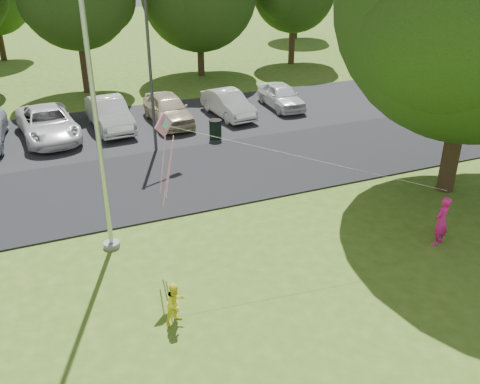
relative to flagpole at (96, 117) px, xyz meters
name	(u,v)px	position (x,y,z in m)	size (l,w,h in m)	color
ground	(288,316)	(3.50, -5.00, -4.17)	(120.00, 120.00, 0.00)	#41641A
park_road	(182,177)	(3.50, 4.00, -4.14)	(60.00, 6.00, 0.06)	black
parking_strip	(143,126)	(3.50, 10.50, -4.14)	(42.00, 7.00, 0.06)	black
flagpole	(96,117)	(0.00, 0.00, 0.00)	(0.50, 0.50, 10.00)	#B7BABF
street_lamp	(155,60)	(3.53, 7.28, -0.25)	(1.74, 0.85, 6.52)	#3F3F44
trash_can	(215,130)	(6.18, 7.47, -3.69)	(0.60, 0.60, 0.95)	black
big_tree	(479,7)	(12.18, -0.87, 2.37)	(9.84, 9.30, 11.42)	#332316
parked_cars	(107,116)	(1.85, 10.57, -3.41)	(17.27, 5.38, 1.46)	#B2B7BF
woman	(441,221)	(9.35, -3.73, -3.35)	(0.59, 0.39, 1.62)	#EA1F88
child_yellow	(176,303)	(0.83, -4.13, -3.59)	(0.56, 0.43, 1.14)	yellow
kite	(173,141)	(1.70, -1.57, -0.41)	(8.14, 2.50, 2.81)	pink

